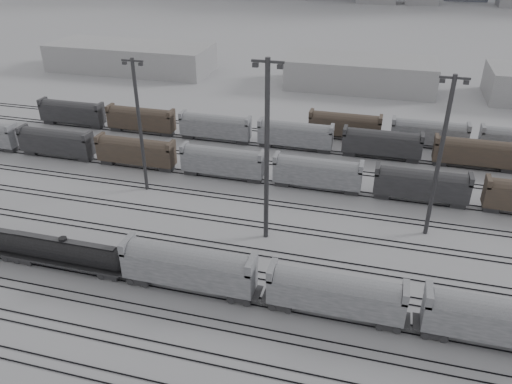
% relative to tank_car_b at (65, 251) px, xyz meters
% --- Properties ---
extents(ground, '(900.00, 900.00, 0.00)m').
position_rel_tank_car_b_xyz_m(ground, '(20.29, -1.00, -2.64)').
color(ground, '#A8A8AD').
rests_on(ground, ground).
extents(tracks, '(220.00, 71.50, 0.16)m').
position_rel_tank_car_b_xyz_m(tracks, '(20.29, 16.50, -2.56)').
color(tracks, black).
rests_on(tracks, ground).
extents(tank_car_b, '(18.45, 3.07, 4.56)m').
position_rel_tank_car_b_xyz_m(tank_car_b, '(0.00, 0.00, 0.00)').
color(tank_car_b, '#232326').
rests_on(tank_car_b, ground).
extents(hopper_car_a, '(16.78, 3.33, 6.00)m').
position_rel_tank_car_b_xyz_m(hopper_car_a, '(17.33, 0.00, 1.07)').
color(hopper_car_a, '#232326').
rests_on(hopper_car_a, ground).
extents(hopper_car_b, '(15.70, 3.12, 5.61)m').
position_rel_tank_car_b_xyz_m(hopper_car_b, '(35.28, 0.00, 0.83)').
color(hopper_car_b, '#232326').
rests_on(hopper_car_b, ground).
extents(hopper_car_c, '(16.52, 3.28, 5.91)m').
position_rel_tank_car_b_xyz_m(hopper_car_c, '(53.01, 0.00, 1.01)').
color(hopper_car_c, '#232326').
rests_on(hopper_car_c, ground).
extents(light_mast_b, '(3.61, 0.58, 22.54)m').
position_rel_tank_car_b_xyz_m(light_mast_b, '(0.07, 23.20, 9.32)').
color(light_mast_b, '#333335').
rests_on(light_mast_b, ground).
extents(light_mast_c, '(4.17, 0.67, 26.08)m').
position_rel_tank_car_b_xyz_m(light_mast_c, '(23.51, 14.23, 11.20)').
color(light_mast_c, '#333335').
rests_on(light_mast_c, ground).
extents(light_mast_d, '(3.80, 0.61, 23.78)m').
position_rel_tank_car_b_xyz_m(light_mast_d, '(46.10, 21.25, 9.98)').
color(light_mast_d, '#333335').
rests_on(light_mast_d, ground).
extents(bg_string_near, '(151.00, 3.00, 5.60)m').
position_rel_tank_car_b_xyz_m(bg_string_near, '(28.29, 31.00, 0.16)').
color(bg_string_near, gray).
rests_on(bg_string_near, ground).
extents(bg_string_mid, '(151.00, 3.00, 5.60)m').
position_rel_tank_car_b_xyz_m(bg_string_mid, '(38.29, 47.00, 0.16)').
color(bg_string_mid, '#232326').
rests_on(bg_string_mid, ground).
extents(bg_string_far, '(66.00, 3.00, 5.60)m').
position_rel_tank_car_b_xyz_m(bg_string_far, '(55.79, 55.00, 0.16)').
color(bg_string_far, '#45372C').
rests_on(bg_string_far, ground).
extents(warehouse_left, '(50.00, 18.00, 8.00)m').
position_rel_tank_car_b_xyz_m(warehouse_left, '(-39.71, 94.00, 1.36)').
color(warehouse_left, '#9C9C9F').
rests_on(warehouse_left, ground).
extents(warehouse_mid, '(40.00, 18.00, 8.00)m').
position_rel_tank_car_b_xyz_m(warehouse_mid, '(30.29, 94.00, 1.36)').
color(warehouse_mid, '#9C9C9F').
rests_on(warehouse_mid, ground).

